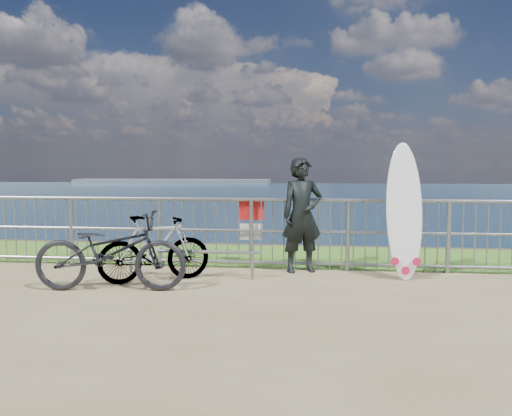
# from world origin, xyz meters

# --- Properties ---
(grass_strip) EXTENTS (120.00, 120.00, 0.00)m
(grass_strip) POSITION_xyz_m (0.00, 2.70, 0.01)
(grass_strip) COLOR #3C7420
(grass_strip) RESTS_ON ground
(seascape) EXTENTS (260.00, 260.00, 5.00)m
(seascape) POSITION_xyz_m (-43.75, 147.49, -4.03)
(seascape) COLOR brown
(seascape) RESTS_ON ground
(railing) EXTENTS (10.06, 0.10, 1.13)m
(railing) POSITION_xyz_m (0.01, 1.60, 0.58)
(railing) COLOR gray
(railing) RESTS_ON ground
(surfer) EXTENTS (0.75, 0.63, 1.75)m
(surfer) POSITION_xyz_m (0.30, 1.44, 0.88)
(surfer) COLOR black
(surfer) RESTS_ON ground
(surfboard) EXTENTS (0.55, 0.50, 1.98)m
(surfboard) POSITION_xyz_m (1.77, 1.19, 0.91)
(surfboard) COLOR silver
(surfboard) RESTS_ON ground
(bicycle_near) EXTENTS (2.04, 0.90, 1.04)m
(bicycle_near) POSITION_xyz_m (-2.16, 0.00, 0.52)
(bicycle_near) COLOR black
(bicycle_near) RESTS_ON ground
(bicycle_far) EXTENTS (1.59, 1.13, 0.94)m
(bicycle_far) POSITION_xyz_m (-1.74, 0.55, 0.47)
(bicycle_far) COLOR black
(bicycle_far) RESTS_ON ground
(bike_rack) EXTENTS (2.00, 0.05, 0.41)m
(bike_rack) POSITION_xyz_m (-1.30, 0.83, 0.34)
(bike_rack) COLOR gray
(bike_rack) RESTS_ON ground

